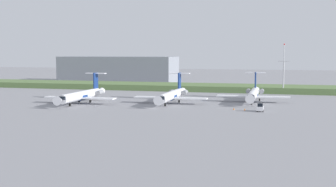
{
  "coord_description": "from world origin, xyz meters",
  "views": [
    {
      "loc": [
        33.99,
        -115.99,
        15.91
      ],
      "look_at": [
        0.0,
        13.25,
        3.0
      ],
      "focal_mm": 46.18,
      "sensor_mm": 36.0,
      "label": 1
    }
  ],
  "objects": [
    {
      "name": "distant_hangar",
      "position": [
        -49.61,
        98.47,
        6.72
      ],
      "size": [
        60.78,
        22.18,
        13.44
      ],
      "primitive_type": "cube",
      "color": "gray",
      "rests_on": "ground"
    },
    {
      "name": "regional_jet_second",
      "position": [
        1.18,
        13.42,
        2.54
      ],
      "size": [
        22.81,
        31.0,
        9.0
      ],
      "color": "white",
      "rests_on": "ground"
    },
    {
      "name": "regional_jet_nearest",
      "position": [
        -25.81,
        6.21,
        2.54
      ],
      "size": [
        22.81,
        31.0,
        9.0
      ],
      "color": "white",
      "rests_on": "ground"
    },
    {
      "name": "safety_cone_mid_marker",
      "position": [
        24.55,
        2.36,
        0.28
      ],
      "size": [
        0.44,
        0.44,
        0.55
      ],
      "primitive_type": "cone",
      "color": "orange",
      "rests_on": "ground"
    },
    {
      "name": "antenna_mast",
      "position": [
        34.8,
        51.45,
        7.95
      ],
      "size": [
        4.4,
        0.5,
        18.98
      ],
      "color": "#B2B2B7",
      "rests_on": "ground"
    },
    {
      "name": "regional_jet_third",
      "position": [
        25.48,
        23.94,
        2.54
      ],
      "size": [
        22.81,
        31.0,
        9.0
      ],
      "color": "white",
      "rests_on": "ground"
    },
    {
      "name": "ground_plane",
      "position": [
        0.0,
        30.0,
        0.0
      ],
      "size": [
        500.0,
        500.0,
        0.0
      ],
      "primitive_type": "plane",
      "color": "gray"
    },
    {
      "name": "grass_berm",
      "position": [
        0.0,
        61.06,
        1.17
      ],
      "size": [
        320.0,
        20.0,
        2.35
      ],
      "primitive_type": "cube",
      "color": "#597542",
      "rests_on": "ground"
    },
    {
      "name": "safety_cone_front_marker",
      "position": [
        21.53,
        2.82,
        0.28
      ],
      "size": [
        0.44,
        0.44,
        0.55
      ],
      "primitive_type": "cone",
      "color": "orange",
      "rests_on": "ground"
    },
    {
      "name": "baggage_tug",
      "position": [
        28.75,
        0.89,
        1.0
      ],
      "size": [
        1.72,
        3.2,
        2.3
      ],
      "color": "silver",
      "rests_on": "ground"
    }
  ]
}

